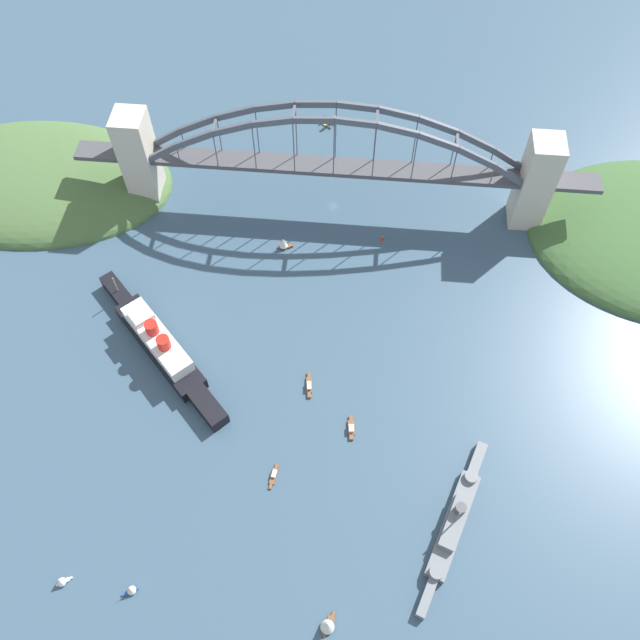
% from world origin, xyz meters
% --- Properties ---
extents(ground_plane, '(1400.00, 1400.00, 0.00)m').
position_xyz_m(ground_plane, '(0.00, 0.00, 0.00)').
color(ground_plane, '#385166').
extents(harbor_arch_bridge, '(264.83, 17.26, 64.09)m').
position_xyz_m(harbor_arch_bridge, '(-0.00, 0.00, 28.35)').
color(harbor_arch_bridge, beige).
rests_on(harbor_arch_bridge, ground).
extents(headland_east_shore, '(151.63, 96.07, 26.28)m').
position_xyz_m(headland_east_shore, '(163.05, -3.41, 0.00)').
color(headland_east_shore, '#476638').
rests_on(headland_east_shore, ground).
extents(ocean_liner, '(75.01, 77.17, 19.77)m').
position_xyz_m(ocean_liner, '(72.11, 97.50, 6.17)').
color(ocean_liner, black).
rests_on(ocean_liner, ground).
extents(naval_cruiser, '(29.67, 71.71, 17.36)m').
position_xyz_m(naval_cruiser, '(-61.24, 166.21, 3.07)').
color(naval_cruiser, slate).
rests_on(naval_cruiser, ground).
extents(seaplane_taxiing_near_bridge, '(8.67, 9.21, 4.93)m').
position_xyz_m(seaplane_taxiing_near_bridge, '(7.73, -63.72, 2.00)').
color(seaplane_taxiing_near_bridge, '#B7B7B2').
rests_on(seaplane_taxiing_near_bridge, ground).
extents(small_boat_0, '(6.75, 9.28, 9.40)m').
position_xyz_m(small_boat_0, '(-14.44, 208.13, 4.35)').
color(small_boat_0, brown).
rests_on(small_boat_0, ground).
extents(small_boat_1, '(3.33, 12.84, 2.60)m').
position_xyz_m(small_boat_1, '(2.13, 109.87, 0.93)').
color(small_boat_1, brown).
rests_on(small_boat_1, ground).
extents(small_boat_2, '(5.95, 4.73, 6.40)m').
position_xyz_m(small_boat_2, '(60.40, 202.31, 3.01)').
color(small_boat_2, '#234C8C').
rests_on(small_boat_2, ground).
extents(small_boat_3, '(3.19, 11.16, 1.95)m').
position_xyz_m(small_boat_3, '(12.60, 152.72, 0.69)').
color(small_boat_3, brown).
rests_on(small_boat_3, ground).
extents(small_boat_4, '(3.37, 11.26, 2.64)m').
position_xyz_m(small_boat_4, '(-18.04, 128.80, 0.94)').
color(small_boat_4, brown).
rests_on(small_boat_4, ground).
extents(small_boat_5, '(5.88, 4.86, 6.29)m').
position_xyz_m(small_boat_5, '(87.40, 201.70, 3.01)').
color(small_boat_5, silver).
rests_on(small_boat_5, ground).
extents(small_boat_6, '(7.98, 5.19, 8.08)m').
position_xyz_m(small_boat_6, '(23.05, 31.30, 3.78)').
color(small_boat_6, brown).
rests_on(small_boat_6, ground).
extents(channel_marker_buoy, '(2.20, 2.20, 2.75)m').
position_xyz_m(channel_marker_buoy, '(-27.27, 21.56, 1.12)').
color(channel_marker_buoy, red).
rests_on(channel_marker_buoy, ground).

